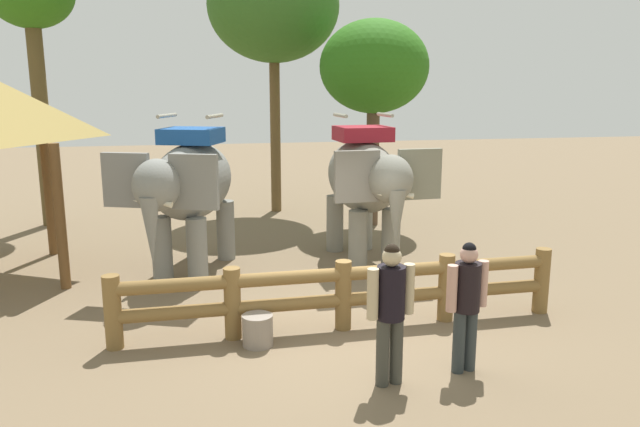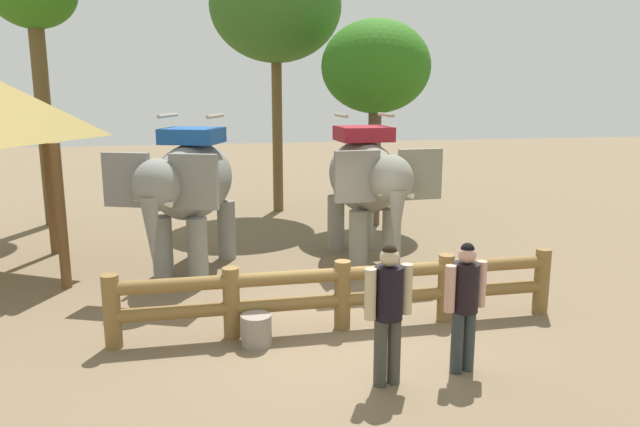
% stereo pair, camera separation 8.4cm
% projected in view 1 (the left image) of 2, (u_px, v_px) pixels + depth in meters
% --- Properties ---
extents(ground_plane, '(60.00, 60.00, 0.00)m').
position_uv_depth(ground_plane, '(343.00, 328.00, 9.20)').
color(ground_plane, brown).
extents(log_fence, '(6.76, 0.36, 1.05)m').
position_uv_depth(log_fence, '(343.00, 290.00, 9.07)').
color(log_fence, brown).
rests_on(log_fence, ground).
extents(elephant_near_left, '(2.57, 3.62, 3.04)m').
position_uv_depth(elephant_near_left, '(189.00, 186.00, 11.56)').
color(elephant_near_left, gray).
rests_on(elephant_near_left, ground).
extents(elephant_center, '(2.01, 3.52, 3.02)m').
position_uv_depth(elephant_center, '(366.00, 181.00, 12.25)').
color(elephant_center, gray).
rests_on(elephant_center, ground).
extents(tourist_woman_in_black, '(0.59, 0.39, 1.69)m').
position_uv_depth(tourist_woman_in_black, '(467.00, 298.00, 7.64)').
color(tourist_woman_in_black, '#2B3334').
rests_on(tourist_woman_in_black, ground).
extents(tourist_man_in_blue, '(0.61, 0.40, 1.76)m').
position_uv_depth(tourist_man_in_blue, '(391.00, 304.00, 7.29)').
color(tourist_man_in_blue, '#393932').
rests_on(tourist_man_in_blue, ground).
extents(tree_far_left, '(2.08, 2.08, 6.68)m').
position_uv_depth(tree_far_left, '(31.00, 3.00, 14.87)').
color(tree_far_left, brown).
rests_on(tree_far_left, ground).
extents(tree_back_center, '(3.59, 3.59, 7.21)m').
position_uv_depth(tree_back_center, '(273.00, 7.00, 16.62)').
color(tree_back_center, brown).
rests_on(tree_back_center, ground).
extents(tree_far_right, '(2.72, 2.72, 5.18)m').
position_uv_depth(tree_far_right, '(374.00, 68.00, 15.24)').
color(tree_far_right, brown).
rests_on(tree_far_right, ground).
extents(feed_bucket, '(0.43, 0.43, 0.44)m').
position_uv_depth(feed_bucket, '(258.00, 330.00, 8.56)').
color(feed_bucket, gray).
rests_on(feed_bucket, ground).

